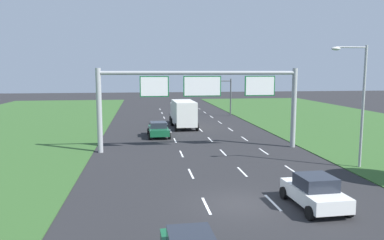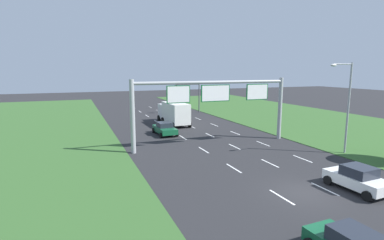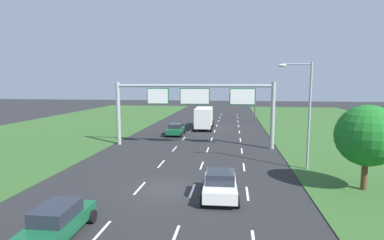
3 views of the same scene
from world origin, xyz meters
The scene contains 12 objects.
ground_plane centered at (0.00, 0.00, 0.00)m, with size 200.00×200.00×0.00m, color #262628.
lane_dashes_inner_left centered at (-1.75, 15.00, 0.00)m, with size 0.14×68.40×0.01m.
lane_dashes_inner_right centered at (1.75, 15.00, 0.00)m, with size 0.14×68.40×0.01m.
lane_dashes_slip centered at (5.25, 15.00, 0.00)m, with size 0.14×68.40×0.01m.
car_near_red centered at (-3.25, 20.36, 0.77)m, with size 2.27×4.39×1.53m.
car_lead_silver centered at (3.57, -0.92, 0.81)m, with size 2.32×4.07×1.64m.
car_mid_lane centered at (-3.38, -6.74, 0.78)m, with size 2.10×4.44×1.55m.
box_truck centered at (-0.02, 26.68, 1.74)m, with size 2.82×8.10×3.22m.
sign_gantry centered at (0.19, 13.45, 4.93)m, with size 17.24×0.44×7.00m.
traffic_light_mast centered at (6.36, 36.73, 3.87)m, with size 4.76×0.49×5.60m.
street_lamp centered at (9.84, 5.94, 5.08)m, with size 2.61×0.32×8.50m.
roadside_tree_near centered at (12.69, 1.55, 3.59)m, with size 3.89×3.89×5.54m.
Camera 3 is at (4.24, -18.38, 6.88)m, focal length 28.00 mm.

